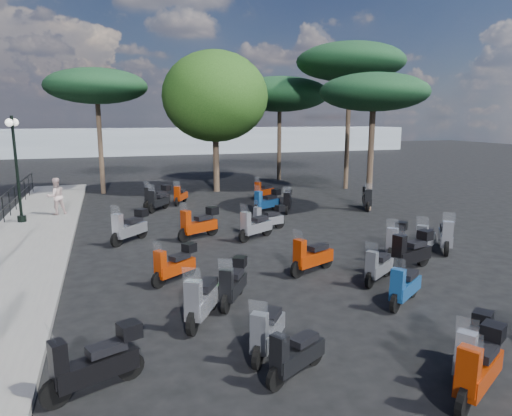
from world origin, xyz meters
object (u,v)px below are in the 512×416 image
object	(u,v)px
scooter_9	(199,224)
scooter_28	(288,202)
scooter_13	(311,257)
pine_1	(350,62)
scooter_12	(378,267)
scooter_26	(446,237)
scooter_27	(367,199)
scooter_6	(267,332)
scooter_1	(95,363)
scooter_25	(411,252)
scooter_14	(268,219)
scooter_22	(263,191)
lamp_post_2	(16,162)
scooter_3	(175,265)
scooter_16	(180,196)
scooter_21	(267,202)
scooter_8	(202,301)
scooter_11	(479,368)
scooter_7	(295,355)
scooter_2	(233,284)
scooter_15	(255,226)
pine_2	(96,87)
pine_0	(280,94)
scooter_20	(425,241)
pedestrian_far	(56,196)
scooter_5	(158,201)
scooter_10	(157,198)
scooter_17	(473,350)
broadleaf_tree	(215,97)
pine_3	(374,93)
scooter_4	(130,227)
scooter_19	(396,242)
scooter_18	(404,287)

from	to	relation	value
scooter_9	scooter_28	size ratio (longest dim) A/B	1.11
scooter_13	pine_1	distance (m)	17.72
scooter_12	scooter_26	world-z (taller)	scooter_26
scooter_27	scooter_6	bearing A→B (deg)	77.14
scooter_1	scooter_25	size ratio (longest dim) A/B	0.91
scooter_14	scooter_22	size ratio (longest dim) A/B	1.08
lamp_post_2	scooter_3	xyz separation A→B (m)	(5.00, -8.55, -2.11)
scooter_16	scooter_21	bearing A→B (deg)	164.50
scooter_8	scooter_11	bearing A→B (deg)	162.63
scooter_7	scooter_2	bearing A→B (deg)	-26.60
scooter_15	pine_2	xyz separation A→B (m)	(-5.23, 12.44, 5.55)
scooter_15	pine_1	world-z (taller)	pine_1
scooter_13	pine_0	size ratio (longest dim) A/B	0.23
scooter_12	scooter_20	bearing A→B (deg)	-93.22
lamp_post_2	pedestrian_far	distance (m)	2.32
scooter_2	pine_1	bearing A→B (deg)	-95.37
scooter_5	scooter_16	world-z (taller)	scooter_5
scooter_8	pine_1	bearing A→B (deg)	-96.64
scooter_5	pine_2	bearing A→B (deg)	-31.34
scooter_16	pine_2	size ratio (longest dim) A/B	0.20
scooter_8	scooter_11	distance (m)	5.37
scooter_7	scooter_10	xyz separation A→B (m)	(-0.58, 15.68, 0.12)
scooter_22	scooter_3	bearing A→B (deg)	119.10
scooter_20	scooter_25	size ratio (longest dim) A/B	0.80
scooter_7	scooter_17	distance (m)	3.02
scooter_11	scooter_25	xyz separation A→B (m)	(2.87, 5.52, 0.03)
lamp_post_2	scooter_22	distance (m)	11.85
scooter_21	lamp_post_2	bearing A→B (deg)	60.25
scooter_9	scooter_1	bearing A→B (deg)	131.08
scooter_28	scooter_5	bearing A→B (deg)	5.80
lamp_post_2	scooter_2	xyz separation A→B (m)	(6.11, -10.43, -2.10)
scooter_28	pedestrian_far	bearing A→B (deg)	14.65
scooter_7	scooter_21	world-z (taller)	scooter_21
pedestrian_far	scooter_6	world-z (taller)	pedestrian_far
scooter_1	pine_1	size ratio (longest dim) A/B	0.18
scooter_3	scooter_15	xyz separation A→B (m)	(3.40, 3.46, 0.01)
scooter_20	pine_1	size ratio (longest dim) A/B	0.16
scooter_7	broadleaf_tree	size ratio (longest dim) A/B	0.17
scooter_16	pine_0	world-z (taller)	pine_0
scooter_11	pine_3	xyz separation A→B (m)	(6.43, 13.53, 4.93)
scooter_4	scooter_12	world-z (taller)	scooter_4
scooter_26	scooter_8	bearing A→B (deg)	53.85
scooter_2	broadleaf_tree	xyz separation A→B (m)	(3.51, 16.46, 5.03)
scooter_5	scooter_1	bearing A→B (deg)	116.77
scooter_8	scooter_19	size ratio (longest dim) A/B	1.16
scooter_22	pine_3	xyz separation A→B (m)	(3.81, -4.27, 5.01)
scooter_20	broadleaf_tree	size ratio (longest dim) A/B	0.17
scooter_12	scooter_18	bearing A→B (deg)	135.92
scooter_22	scooter_11	bearing A→B (deg)	140.57
lamp_post_2	scooter_27	world-z (taller)	lamp_post_2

